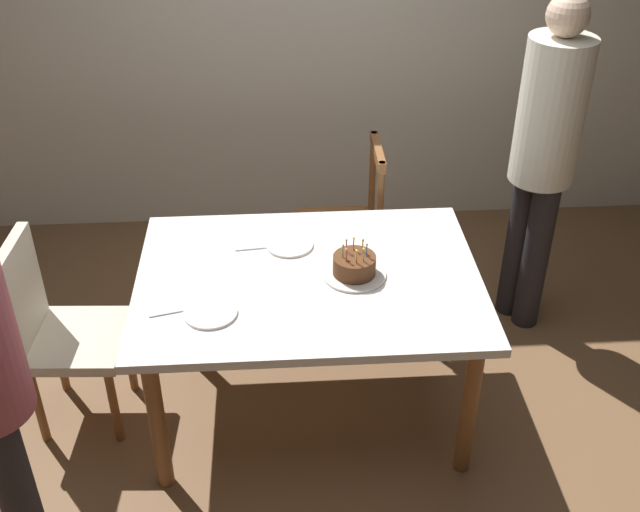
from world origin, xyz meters
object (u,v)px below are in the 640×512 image
object	(u,v)px
birthday_cake	(354,267)
chair_upholstered	(53,325)
dining_table	(309,292)
plate_far_side	(290,245)
chair_spindle_back	(344,228)
person_guest	(544,150)
plate_near_celebrant	(210,313)

from	to	relation	value
birthday_cake	chair_upholstered	world-z (taller)	chair_upholstered
dining_table	plate_far_side	size ratio (longest dim) A/B	6.81
dining_table	chair_upholstered	bearing A→B (deg)	179.71
dining_table	chair_spindle_back	size ratio (longest dim) A/B	1.58
chair_spindle_back	person_guest	distance (m)	1.14
dining_table	chair_spindle_back	world-z (taller)	chair_spindle_back
birthday_cake	plate_far_side	size ratio (longest dim) A/B	1.27
dining_table	person_guest	size ratio (longest dim) A/B	0.84
dining_table	plate_far_side	world-z (taller)	plate_far_side
chair_spindle_back	chair_upholstered	world-z (taller)	same
plate_far_side	person_guest	distance (m)	1.35
plate_near_celebrant	chair_spindle_back	size ratio (longest dim) A/B	0.23
birthday_cake	plate_far_side	world-z (taller)	birthday_cake
birthday_cake	plate_near_celebrant	xyz separation A→B (m)	(-0.61, -0.24, -0.04)
plate_near_celebrant	dining_table	bearing A→B (deg)	30.92
plate_near_celebrant	chair_upholstered	size ratio (longest dim) A/B	0.23
dining_table	birthday_cake	distance (m)	0.24
birthday_cake	person_guest	world-z (taller)	person_guest
plate_far_side	chair_spindle_back	size ratio (longest dim) A/B	0.23
dining_table	plate_far_side	xyz separation A→B (m)	(-0.07, 0.25, 0.09)
chair_upholstered	person_guest	bearing A→B (deg)	14.81
plate_far_side	chair_spindle_back	world-z (taller)	chair_spindle_back
plate_far_side	chair_spindle_back	xyz separation A→B (m)	(0.31, 0.62, -0.30)
dining_table	birthday_cake	world-z (taller)	birthday_cake
plate_near_celebrant	plate_far_side	size ratio (longest dim) A/B	1.00
plate_far_side	chair_spindle_back	bearing A→B (deg)	63.20
birthday_cake	chair_upholstered	bearing A→B (deg)	179.35
plate_far_side	person_guest	bearing A→B (deg)	16.49
chair_upholstered	person_guest	world-z (taller)	person_guest
plate_far_side	chair_upholstered	size ratio (longest dim) A/B	0.23
dining_table	birthday_cake	size ratio (longest dim) A/B	5.35
birthday_cake	chair_upholstered	size ratio (longest dim) A/B	0.29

